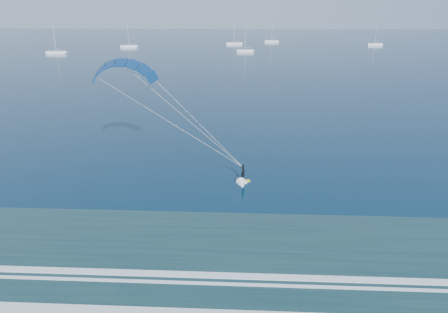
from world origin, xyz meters
name	(u,v)px	position (x,y,z in m)	size (l,w,h in m)	color
kitesurfer_rig	(184,117)	(-1.63, 24.74, 7.69)	(16.74, 5.32, 14.61)	yellow
sailboat_0	(56,52)	(-79.89, 165.79, 0.68)	(8.76, 2.40, 11.90)	white
sailboat_1	(129,46)	(-56.62, 200.87, 0.68)	(8.56, 2.40, 11.78)	white
sailboat_2	(234,43)	(-1.57, 223.63, 0.68)	(8.76, 2.40, 11.80)	white
sailboat_3	(245,51)	(4.65, 178.08, 0.68)	(7.54, 2.40, 10.63)	white
sailboat_4	(272,41)	(21.12, 243.20, 0.68)	(8.39, 2.40, 11.45)	white
sailboat_5	(375,44)	(77.23, 220.80, 0.68)	(8.07, 2.40, 11.10)	white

